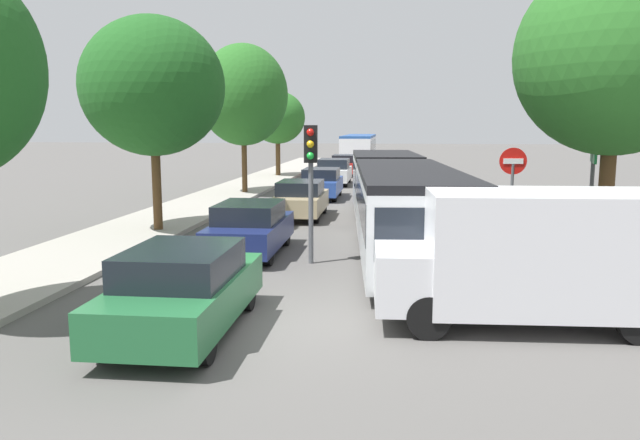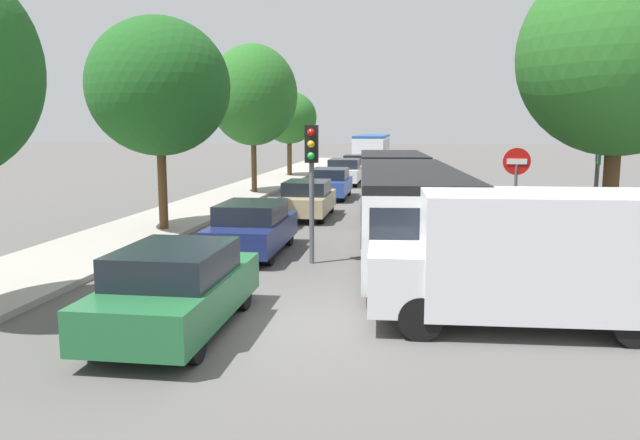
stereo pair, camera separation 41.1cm
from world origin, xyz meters
name	(u,v)px [view 1 (the left image)]	position (x,y,z in m)	size (l,w,h in m)	color
ground_plane	(276,326)	(0.00, 0.00, 0.00)	(200.00, 200.00, 0.00)	#565451
kerb_strip_left	(247,186)	(-6.24, 22.78, 0.07)	(3.20, 55.57, 0.14)	#9E998E
articulated_bus	(396,193)	(1.91, 8.97, 1.34)	(3.80, 15.82, 2.33)	silver
city_bus_rear	(359,147)	(-1.69, 45.57, 1.41)	(2.58, 11.37, 2.45)	silver
queued_car_green	(183,290)	(-1.45, -0.50, 0.73)	(1.83, 4.20, 1.45)	#236638
queued_car_navy	(250,228)	(-1.86, 5.77, 0.70)	(1.76, 4.03, 1.39)	navy
queued_car_tan	(301,199)	(-1.58, 12.40, 0.69)	(1.73, 3.96, 1.37)	tan
queued_car_blue	(321,183)	(-1.60, 18.48, 0.71)	(1.77, 4.05, 1.40)	#284799
queued_car_white	(334,172)	(-1.73, 25.14, 0.74)	(1.86, 4.25, 1.47)	white
queued_car_red	(345,165)	(-1.68, 31.49, 0.71)	(1.76, 4.03, 1.39)	#B21E19
white_van	(535,254)	(4.35, 0.67, 1.24)	(5.11, 2.25, 2.31)	silver
traffic_light	(311,163)	(-0.11, 4.89, 2.50)	(0.34, 0.37, 3.40)	#56595E
no_entry_sign	(512,184)	(4.96, 6.71, 1.88)	(0.70, 0.08, 2.82)	#56595E
direction_sign_post	(593,159)	(6.77, 6.10, 2.57)	(0.35, 1.38, 3.60)	#56595E
tree_left_mid	(152,90)	(-5.56, 8.58, 4.45)	(4.38, 4.38, 6.68)	#51381E
tree_left_far	(243,98)	(-5.51, 19.44, 4.67)	(4.28, 4.28, 7.20)	#51381E
tree_left_distant	(278,118)	(-5.85, 29.59, 3.81)	(3.51, 3.51, 5.50)	#51381E
tree_right_near	(615,62)	(6.91, 5.39, 4.85)	(4.58, 4.58, 7.26)	#51381E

